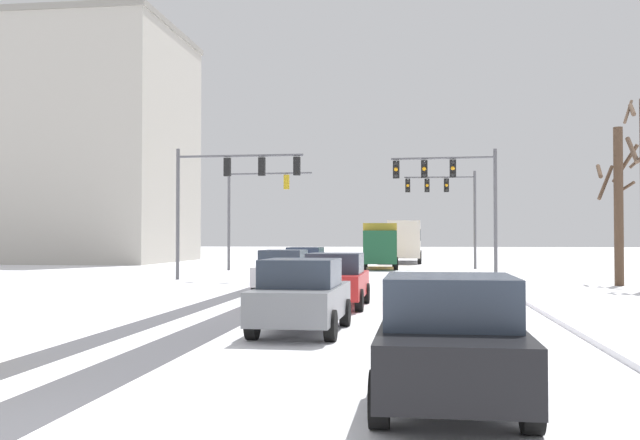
# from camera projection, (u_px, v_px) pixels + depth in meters

# --- Properties ---
(ground_plane) EXTENTS (300.00, 300.00, 0.00)m
(ground_plane) POSITION_uv_depth(u_px,v_px,m) (52.00, 436.00, 7.57)
(ground_plane) COLOR white
(wheel_track_left_lane) EXTENTS (0.83, 34.47, 0.01)m
(wheel_track_left_lane) POSITION_uv_depth(u_px,v_px,m) (215.00, 301.00, 23.45)
(wheel_track_left_lane) COLOR #4C4C51
(wheel_track_left_lane) RESTS_ON ground
(wheel_track_right_lane) EXTENTS (1.13, 34.47, 0.01)m
(wheel_track_right_lane) POSITION_uv_depth(u_px,v_px,m) (269.00, 302.00, 23.22)
(wheel_track_right_lane) COLOR #4C4C51
(wheel_track_right_lane) RESTS_ON ground
(sidewalk_kerb_right) EXTENTS (4.00, 34.47, 0.12)m
(sidewalk_kerb_right) POSITION_uv_depth(u_px,v_px,m) (608.00, 309.00, 20.37)
(sidewalk_kerb_right) COLOR white
(sidewalk_kerb_right) RESTS_ON ground
(traffic_signal_far_left) EXTENTS (5.46, 0.53, 6.50)m
(traffic_signal_far_left) POSITION_uv_depth(u_px,v_px,m) (251.00, 201.00, 45.42)
(traffic_signal_far_left) COLOR #56565B
(traffic_signal_far_left) RESTS_ON ground
(traffic_signal_near_right) EXTENTS (5.26, 0.58, 6.50)m
(traffic_signal_near_right) POSITION_uv_depth(u_px,v_px,m) (453.00, 184.00, 36.15)
(traffic_signal_near_right) COLOR #56565B
(traffic_signal_near_right) RESTS_ON ground
(traffic_signal_far_right) EXTENTS (4.74, 0.51, 6.50)m
(traffic_signal_far_right) POSITION_uv_depth(u_px,v_px,m) (447.00, 197.00, 47.81)
(traffic_signal_far_right) COLOR #56565B
(traffic_signal_far_right) RESTS_ON ground
(traffic_signal_near_left) EXTENTS (6.42, 0.45, 6.50)m
(traffic_signal_near_left) POSITION_uv_depth(u_px,v_px,m) (228.00, 182.00, 35.44)
(traffic_signal_near_left) COLOR #56565B
(traffic_signal_near_left) RESTS_ON ground
(car_blue_lead) EXTENTS (1.87, 4.12, 1.62)m
(car_blue_lead) POSITION_uv_depth(u_px,v_px,m) (306.00, 264.00, 34.53)
(car_blue_lead) COLOR #233899
(car_blue_lead) RESTS_ON ground
(car_white_second) EXTENTS (1.86, 4.11, 1.62)m
(car_white_second) POSITION_uv_depth(u_px,v_px,m) (284.00, 271.00, 27.23)
(car_white_second) COLOR silver
(car_white_second) RESTS_ON ground
(car_red_third) EXTENTS (1.86, 4.11, 1.62)m
(car_red_third) POSITION_uv_depth(u_px,v_px,m) (336.00, 280.00, 21.62)
(car_red_third) COLOR red
(car_red_third) RESTS_ON ground
(car_grey_fourth) EXTENTS (1.90, 4.13, 1.62)m
(car_grey_fourth) POSITION_uv_depth(u_px,v_px,m) (302.00, 295.00, 15.80)
(car_grey_fourth) COLOR slate
(car_grey_fourth) RESTS_ON ground
(car_black_fifth) EXTENTS (1.87, 4.12, 1.62)m
(car_black_fifth) POSITION_uv_depth(u_px,v_px,m) (450.00, 339.00, 9.00)
(car_black_fifth) COLOR black
(car_black_fifth) RESTS_ON ground
(bus_oncoming) EXTENTS (2.77, 11.03, 3.38)m
(bus_oncoming) POSITION_uv_depth(u_px,v_px,m) (405.00, 238.00, 60.04)
(bus_oncoming) COLOR silver
(bus_oncoming) RESTS_ON ground
(box_truck_delivery) EXTENTS (2.55, 7.49, 3.02)m
(box_truck_delivery) POSITION_uv_depth(u_px,v_px,m) (380.00, 244.00, 48.40)
(box_truck_delivery) COLOR #194C2D
(box_truck_delivery) RESTS_ON ground
(bare_tree_sidewalk_far) EXTENTS (1.88, 1.60, 6.87)m
(bare_tree_sidewalk_far) POSITION_uv_depth(u_px,v_px,m) (618.00, 202.00, 31.16)
(bare_tree_sidewalk_far) COLOR #4C3828
(bare_tree_sidewalk_far) RESTS_ON ground
(office_building_far_left_block) EXTENTS (23.00, 15.35, 19.97)m
(office_building_far_left_block) POSITION_uv_depth(u_px,v_px,m) (49.00, 146.00, 62.54)
(office_building_far_left_block) COLOR #B2ADA3
(office_building_far_left_block) RESTS_ON ground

